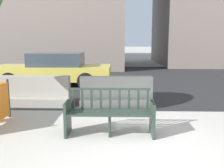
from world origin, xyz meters
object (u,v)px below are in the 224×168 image
Objects in this scene: jersey_barrier_centre at (116,94)px; jersey_barrier_left at (35,93)px; car_taxi_near at (54,69)px; street_bench at (110,115)px.

jersey_barrier_left is at bearing 178.41° from jersey_barrier_centre.
jersey_barrier_centre is 2.32m from jersey_barrier_left.
jersey_barrier_left is (-2.32, 0.06, 0.00)m from jersey_barrier_centre.
car_taxi_near is at bearing 127.90° from jersey_barrier_centre.
street_bench is at bearing -92.63° from jersey_barrier_centre.
jersey_barrier_centre is 4.30m from car_taxi_near.
car_taxi_near reaches higher than street_bench.
street_bench is 2.18m from jersey_barrier_centre.
jersey_barrier_left is 0.42× the size of car_taxi_near.
jersey_barrier_centre is (0.10, 2.18, -0.06)m from street_bench.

